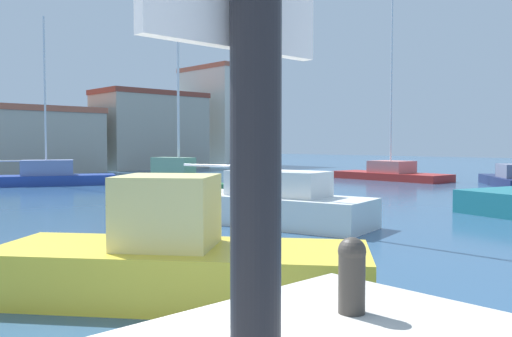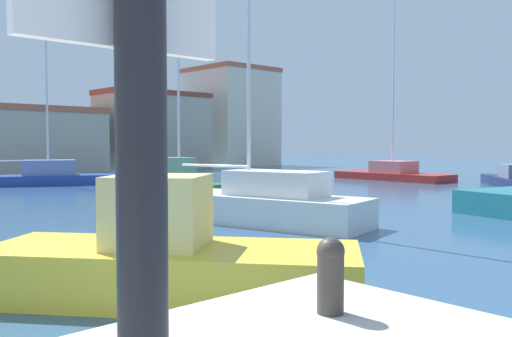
{
  "view_description": "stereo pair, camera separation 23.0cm",
  "coord_description": "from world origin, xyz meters",
  "px_view_note": "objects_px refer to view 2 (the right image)",
  "views": [
    {
      "loc": [
        -2.15,
        -4.49,
        2.58
      ],
      "look_at": [
        15.32,
        14.08,
        1.39
      ],
      "focal_mm": 38.04,
      "sensor_mm": 36.0,
      "label": 1
    },
    {
      "loc": [
        -1.98,
        -4.65,
        2.58
      ],
      "look_at": [
        15.32,
        14.08,
        1.39
      ],
      "focal_mm": 38.04,
      "sensor_mm": 36.0,
      "label": 2
    }
  ],
  "objects_px": {
    "mooring_bollard": "(331,272)",
    "sailboat_red_behind_lamppost": "(393,172)",
    "motorboat_yellow_outer_mooring": "(170,262)",
    "sailboat_white_mid_harbor": "(253,202)",
    "sailboat_green_inner_mooring": "(178,182)",
    "sailboat_blue_distant_north": "(49,176)"
  },
  "relations": [
    {
      "from": "mooring_bollard",
      "to": "sailboat_red_behind_lamppost",
      "type": "relative_size",
      "value": 0.05
    },
    {
      "from": "sailboat_red_behind_lamppost",
      "to": "motorboat_yellow_outer_mooring",
      "type": "xyz_separation_m",
      "value": [
        -27.97,
        -13.97,
        0.1
      ]
    },
    {
      "from": "motorboat_yellow_outer_mooring",
      "to": "sailboat_blue_distant_north",
      "type": "relative_size",
      "value": 0.59
    },
    {
      "from": "mooring_bollard",
      "to": "sailboat_white_mid_harbor",
      "type": "relative_size",
      "value": 0.06
    },
    {
      "from": "sailboat_red_behind_lamppost",
      "to": "sailboat_green_inner_mooring",
      "type": "xyz_separation_m",
      "value": [
        -17.88,
        0.5,
        0.16
      ]
    },
    {
      "from": "sailboat_red_behind_lamppost",
      "to": "sailboat_green_inner_mooring",
      "type": "bearing_deg",
      "value": 178.41
    },
    {
      "from": "sailboat_green_inner_mooring",
      "to": "sailboat_white_mid_harbor",
      "type": "relative_size",
      "value": 0.83
    },
    {
      "from": "sailboat_green_inner_mooring",
      "to": "motorboat_yellow_outer_mooring",
      "type": "bearing_deg",
      "value": -124.9
    },
    {
      "from": "sailboat_green_inner_mooring",
      "to": "sailboat_red_behind_lamppost",
      "type": "bearing_deg",
      "value": -1.59
    },
    {
      "from": "motorboat_yellow_outer_mooring",
      "to": "sailboat_blue_distant_north",
      "type": "bearing_deg",
      "value": 72.19
    },
    {
      "from": "motorboat_yellow_outer_mooring",
      "to": "sailboat_white_mid_harbor",
      "type": "bearing_deg",
      "value": 38.42
    },
    {
      "from": "sailboat_red_behind_lamppost",
      "to": "motorboat_yellow_outer_mooring",
      "type": "height_order",
      "value": "sailboat_red_behind_lamppost"
    },
    {
      "from": "motorboat_yellow_outer_mooring",
      "to": "sailboat_white_mid_harbor",
      "type": "distance_m",
      "value": 8.76
    },
    {
      "from": "sailboat_blue_distant_north",
      "to": "sailboat_white_mid_harbor",
      "type": "relative_size",
      "value": 0.93
    },
    {
      "from": "mooring_bollard",
      "to": "sailboat_white_mid_harbor",
      "type": "distance_m",
      "value": 12.88
    },
    {
      "from": "sailboat_green_inner_mooring",
      "to": "mooring_bollard",
      "type": "bearing_deg",
      "value": -121.02
    },
    {
      "from": "sailboat_green_inner_mooring",
      "to": "motorboat_yellow_outer_mooring",
      "type": "height_order",
      "value": "sailboat_green_inner_mooring"
    },
    {
      "from": "sailboat_red_behind_lamppost",
      "to": "sailboat_blue_distant_north",
      "type": "bearing_deg",
      "value": 148.9
    },
    {
      "from": "sailboat_red_behind_lamppost",
      "to": "sailboat_blue_distant_north",
      "type": "distance_m",
      "value": 22.98
    },
    {
      "from": "mooring_bollard",
      "to": "sailboat_green_inner_mooring",
      "type": "relative_size",
      "value": 0.07
    },
    {
      "from": "sailboat_blue_distant_north",
      "to": "mooring_bollard",
      "type": "bearing_deg",
      "value": -107.57
    },
    {
      "from": "sailboat_green_inner_mooring",
      "to": "motorboat_yellow_outer_mooring",
      "type": "xyz_separation_m",
      "value": [
        -10.1,
        -14.47,
        -0.07
      ]
    }
  ]
}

